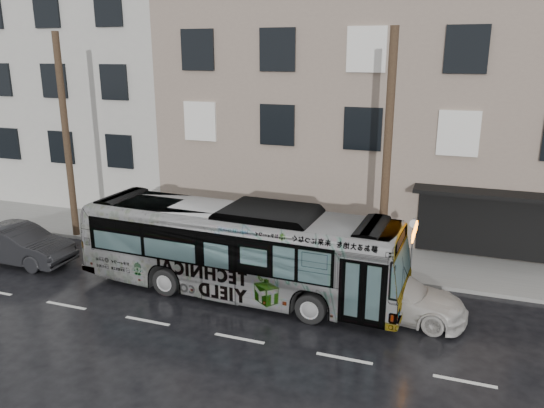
{
  "coord_description": "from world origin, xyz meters",
  "views": [
    {
      "loc": [
        8.92,
        -15.52,
        8.27
      ],
      "look_at": [
        2.44,
        2.5,
        2.79
      ],
      "focal_mm": 35.0,
      "sensor_mm": 36.0,
      "label": 1
    }
  ],
  "objects": [
    {
      "name": "building_grey",
      "position": [
        -18.0,
        14.2,
        8.0
      ],
      "size": [
        26.0,
        15.0,
        16.0
      ],
      "primitive_type": "cube",
      "color": "#B3B2A9",
      "rests_on": "ground"
    },
    {
      "name": "dark_sedan",
      "position": [
        -7.67,
        0.04,
        0.78
      ],
      "size": [
        4.71,
        1.65,
        1.55
      ],
      "primitive_type": "imported",
      "rotation": [
        0.0,
        0.0,
        1.57
      ],
      "color": "black",
      "rests_on": "ground"
    },
    {
      "name": "sidewalk",
      "position": [
        0.0,
        4.9,
        0.07
      ],
      "size": [
        90.0,
        3.6,
        0.15
      ],
      "primitive_type": "cube",
      "color": "gray",
      "rests_on": "ground"
    },
    {
      "name": "building_taupe",
      "position": [
        5.0,
        12.7,
        5.5
      ],
      "size": [
        20.0,
        12.0,
        11.0
      ],
      "primitive_type": "cube",
      "color": "gray",
      "rests_on": "ground"
    },
    {
      "name": "bus",
      "position": [
        1.91,
        0.49,
        1.63
      ],
      "size": [
        11.81,
        3.23,
        3.26
      ],
      "primitive_type": "imported",
      "rotation": [
        0.0,
        0.0,
        1.53
      ],
      "color": "#B2B2B2",
      "rests_on": "ground"
    },
    {
      "name": "white_sedan",
      "position": [
        7.23,
        0.64,
        0.7
      ],
      "size": [
        5.04,
        2.53,
        1.41
      ],
      "primitive_type": "imported",
      "rotation": [
        0.0,
        0.0,
        1.45
      ],
      "color": "beige",
      "rests_on": "ground"
    },
    {
      "name": "ground",
      "position": [
        0.0,
        0.0,
        0.0
      ],
      "size": [
        120.0,
        120.0,
        0.0
      ],
      "primitive_type": "plane",
      "color": "black",
      "rests_on": "ground"
    },
    {
      "name": "utility_pole_rear",
      "position": [
        -7.5,
        3.3,
        4.65
      ],
      "size": [
        0.3,
        0.3,
        9.0
      ],
      "primitive_type": "cylinder",
      "color": "#453422",
      "rests_on": "sidewalk"
    },
    {
      "name": "utility_pole_front",
      "position": [
        6.5,
        3.3,
        4.65
      ],
      "size": [
        0.3,
        0.3,
        9.0
      ],
      "primitive_type": "cylinder",
      "color": "#453422",
      "rests_on": "sidewalk"
    },
    {
      "name": "sign_post",
      "position": [
        7.6,
        3.3,
        1.35
      ],
      "size": [
        0.06,
        0.06,
        2.4
      ],
      "primitive_type": "cylinder",
      "color": "slate",
      "rests_on": "sidewalk"
    }
  ]
}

